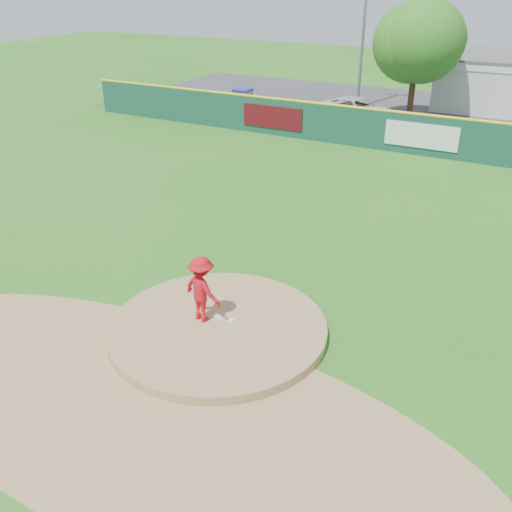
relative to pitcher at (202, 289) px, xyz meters
The scene contains 12 objects.
ground 1.21m from the pitcher, ahead, with size 120.00×120.00×0.00m, color #286B19.
pitchers_mound 1.21m from the pitcher, ahead, with size 5.50×5.50×0.50m, color #9E774C.
pitching_rubber 1.00m from the pitcher, 28.85° to the left, with size 0.60×0.15×0.04m, color white.
infield_dirt_arc 3.28m from the pitcher, 81.38° to the right, with size 15.40×15.40×0.01m, color #9E774C.
parking_lot 26.98m from the pitcher, 89.02° to the left, with size 44.00×16.00×0.02m, color #38383A.
pitcher is the anchor object (origin of this frame).
van 23.60m from the pitcher, 100.47° to the left, with size 2.27×4.93×1.37m, color silver.
fence_banners 18.15m from the pitcher, 100.06° to the left, with size 11.79×0.04×1.20m.
playground_slide 24.37m from the pitcher, 117.72° to the left, with size 1.01×2.85×1.57m.
outfield_fence 17.96m from the pitcher, 88.53° to the left, with size 40.00×0.14×2.07m.
deciduous_tree 25.24m from the pitcher, 93.53° to the left, with size 5.60×5.60×7.36m.
light_pole_left 27.96m from the pitcher, 101.61° to the left, with size 1.75×0.25×11.00m.
Camera 1 is at (6.64, -10.07, 8.20)m, focal length 40.00 mm.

